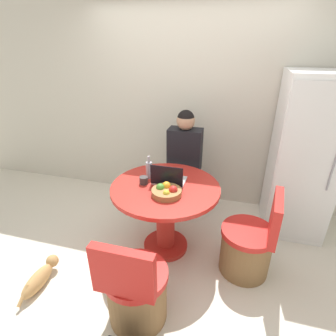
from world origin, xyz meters
TOP-DOWN VIEW (x-y plane):
  - ground_plane at (0.00, 0.00)m, footprint 12.00×12.00m
  - wall_back at (0.00, 1.38)m, footprint 7.00×0.06m
  - refrigerator at (1.37, 0.98)m, footprint 0.64×0.71m
  - dining_table at (0.01, 0.20)m, footprint 1.08×1.08m
  - chair_near_camera at (0.01, -0.66)m, footprint 0.50×0.50m
  - chair_right_side at (0.86, 0.09)m, footprint 0.51×0.50m
  - person_seated at (0.05, 0.96)m, footprint 0.40×0.37m
  - laptop at (0.02, 0.27)m, footprint 0.32×0.24m
  - fruit_bowl at (0.06, 0.04)m, footprint 0.28×0.28m
  - coffee_cup at (-0.21, 0.18)m, footprint 0.08×0.08m
  - bottle at (-0.20, 0.32)m, footprint 0.06×0.06m
  - cat at (-0.98, -0.60)m, footprint 0.13×0.54m

SIDE VIEW (x-z plane):
  - ground_plane at x=0.00m, z-range 0.00..0.00m
  - cat at x=-0.98m, z-range 0.00..0.17m
  - chair_near_camera at x=0.01m, z-range -0.15..0.73m
  - chair_right_side at x=0.86m, z-range -0.15..0.73m
  - dining_table at x=0.01m, z-range 0.16..0.93m
  - person_seated at x=0.05m, z-range 0.08..1.44m
  - fruit_bowl at x=0.06m, z-range 0.76..0.86m
  - coffee_cup at x=-0.21m, z-range 0.77..0.85m
  - laptop at x=0.02m, z-range 0.71..0.92m
  - bottle at x=-0.20m, z-range 0.75..0.99m
  - refrigerator at x=1.37m, z-range 0.00..1.81m
  - wall_back at x=0.00m, z-range 0.00..2.60m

